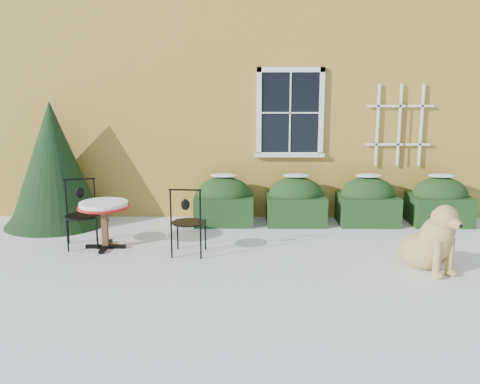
{
  "coord_description": "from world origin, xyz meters",
  "views": [
    {
      "loc": [
        0.06,
        -6.89,
        2.54
      ],
      "look_at": [
        0.0,
        1.0,
        0.9
      ],
      "focal_mm": 40.0,
      "sensor_mm": 36.0,
      "label": 1
    }
  ],
  "objects_px": {
    "bistro_table": "(104,210)",
    "patio_chair_near": "(188,221)",
    "patio_chair_far": "(81,213)",
    "evergreen_shrub": "(54,176)",
    "dog": "(431,242)"
  },
  "relations": [
    {
      "from": "evergreen_shrub",
      "to": "bistro_table",
      "type": "relative_size",
      "value": 2.79
    },
    {
      "from": "evergreen_shrub",
      "to": "bistro_table",
      "type": "distance_m",
      "value": 1.92
    },
    {
      "from": "patio_chair_far",
      "to": "patio_chair_near",
      "type": "bearing_deg",
      "value": -31.5
    },
    {
      "from": "evergreen_shrub",
      "to": "patio_chair_near",
      "type": "height_order",
      "value": "evergreen_shrub"
    },
    {
      "from": "patio_chair_near",
      "to": "patio_chair_far",
      "type": "bearing_deg",
      "value": -9.83
    },
    {
      "from": "bistro_table",
      "to": "patio_chair_far",
      "type": "distance_m",
      "value": 0.43
    },
    {
      "from": "bistro_table",
      "to": "patio_chair_far",
      "type": "relative_size",
      "value": 0.76
    },
    {
      "from": "evergreen_shrub",
      "to": "dog",
      "type": "bearing_deg",
      "value": -21.91
    },
    {
      "from": "evergreen_shrub",
      "to": "patio_chair_near",
      "type": "bearing_deg",
      "value": -34.23
    },
    {
      "from": "bistro_table",
      "to": "patio_chair_far",
      "type": "xyz_separation_m",
      "value": [
        -0.39,
        0.14,
        -0.09
      ]
    },
    {
      "from": "patio_chair_near",
      "to": "patio_chair_far",
      "type": "height_order",
      "value": "patio_chair_far"
    },
    {
      "from": "patio_chair_near",
      "to": "dog",
      "type": "distance_m",
      "value": 3.44
    },
    {
      "from": "bistro_table",
      "to": "patio_chair_far",
      "type": "height_order",
      "value": "patio_chair_far"
    },
    {
      "from": "evergreen_shrub",
      "to": "patio_chair_far",
      "type": "xyz_separation_m",
      "value": [
        0.85,
        -1.3,
        -0.37
      ]
    },
    {
      "from": "bistro_table",
      "to": "patio_chair_near",
      "type": "height_order",
      "value": "patio_chair_near"
    }
  ]
}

